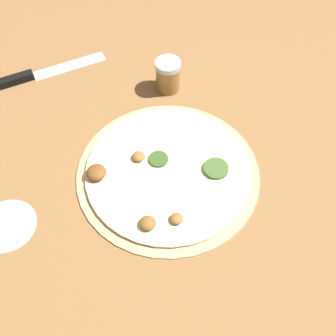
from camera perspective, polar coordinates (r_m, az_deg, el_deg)
name	(u,v)px	position (r m, az deg, el deg)	size (l,w,h in m)	color
ground_plane	(168,173)	(0.77, 0.00, -0.73)	(3.00, 3.00, 0.00)	olive
pizza	(167,172)	(0.76, -0.17, -0.57)	(0.36, 0.36, 0.03)	#D6B77A
knife	(31,76)	(0.99, -19.26, 12.53)	(0.26, 0.13, 0.02)	silver
spice_jar	(168,75)	(0.89, 0.00, 13.30)	(0.06, 0.06, 0.07)	olive
flour_patch	(7,225)	(0.76, -22.37, -7.71)	(0.11, 0.11, 0.00)	white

